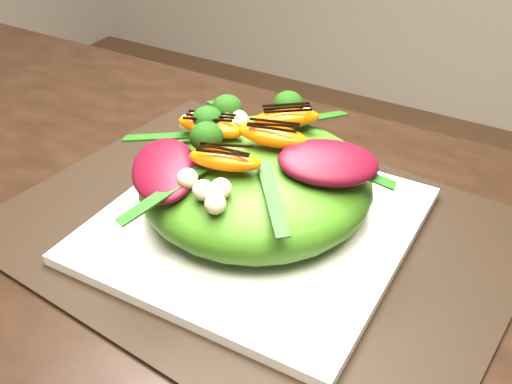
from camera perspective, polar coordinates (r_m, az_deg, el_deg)
The scene contains 9 objects.
placemat at distance 0.56m, azimuth 0.00°, elevation -3.63°, with size 0.45×0.34×0.00m, color black.
plate_base at distance 0.55m, azimuth 0.00°, elevation -3.07°, with size 0.27×0.27×0.01m, color white.
salad_bowl at distance 0.55m, azimuth 0.00°, elevation -1.98°, with size 0.22×0.22×0.02m, color silver.
lettuce_mound at distance 0.53m, azimuth 0.00°, elevation 0.95°, with size 0.21×0.21×0.08m, color #3C7315.
radicchio_leaf at distance 0.48m, azimuth 6.94°, elevation 2.80°, with size 0.08×0.05×0.02m, color #420712.
orange_segment at distance 0.53m, azimuth -0.02°, elevation 6.71°, with size 0.06×0.02×0.02m, color #E54703.
broccoli_floret at distance 0.55m, azimuth -2.57°, elevation 8.54°, with size 0.04×0.04×0.04m, color black.
macadamia_nut at distance 0.47m, azimuth 0.73°, elevation 2.55°, with size 0.02×0.02×0.02m, color #FCE4B1.
balsamic_drizzle at distance 0.53m, azimuth -0.02°, elevation 7.53°, with size 0.04×0.00×0.00m, color black.
Camera 1 is at (0.17, -0.20, 1.10)m, focal length 42.00 mm.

